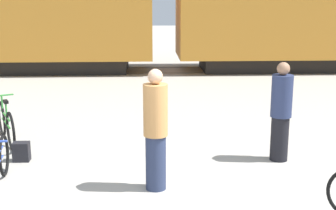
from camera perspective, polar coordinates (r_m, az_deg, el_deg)
rail_near at (r=17.51m, az=-0.28°, el=3.91°), size 62.92×0.07×0.01m
rail_far at (r=18.93m, az=-0.46°, el=4.62°), size 62.92×0.07×0.01m
bicycle_green at (r=9.69m, az=-19.15°, el=-2.17°), size 0.80×1.62×0.92m
person_in_navy at (r=8.32m, az=13.60°, el=-0.86°), size 0.37×0.37×1.74m
person_in_tan at (r=6.86m, az=-1.52°, el=-3.10°), size 0.36×0.36×1.82m
backpack at (r=8.62m, az=-17.44°, el=-5.45°), size 0.28×0.20×0.34m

